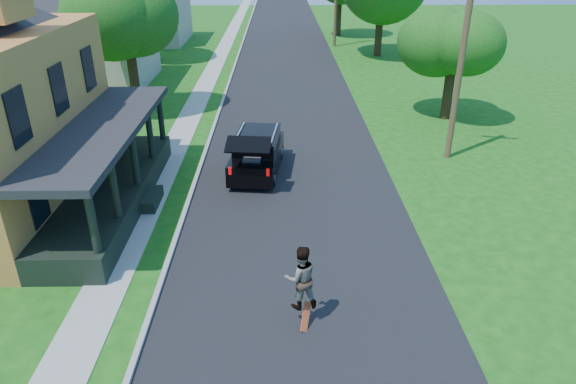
{
  "coord_description": "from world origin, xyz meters",
  "views": [
    {
      "loc": [
        -0.61,
        -11.01,
        8.9
      ],
      "look_at": [
        -0.37,
        3.0,
        1.97
      ],
      "focal_mm": 32.0,
      "sensor_mm": 36.0,
      "label": 1
    }
  ],
  "objects_px": {
    "black_suv": "(257,153)",
    "utility_pole_near": "(462,57)",
    "tree_right_near": "(454,40)",
    "skateboarder": "(301,278)"
  },
  "relations": [
    {
      "from": "black_suv",
      "to": "utility_pole_near",
      "type": "xyz_separation_m",
      "value": [
        8.56,
        1.44,
        3.64
      ]
    },
    {
      "from": "black_suv",
      "to": "tree_right_near",
      "type": "distance_m",
      "value": 12.75
    },
    {
      "from": "black_suv",
      "to": "utility_pole_near",
      "type": "relative_size",
      "value": 0.57
    },
    {
      "from": "utility_pole_near",
      "to": "tree_right_near",
      "type": "bearing_deg",
      "value": 89.91
    },
    {
      "from": "black_suv",
      "to": "tree_right_near",
      "type": "xyz_separation_m",
      "value": [
        10.04,
        7.1,
        3.34
      ]
    },
    {
      "from": "black_suv",
      "to": "tree_right_near",
      "type": "relative_size",
      "value": 0.77
    },
    {
      "from": "skateboarder",
      "to": "utility_pole_near",
      "type": "distance_m",
      "value": 13.46
    },
    {
      "from": "tree_right_near",
      "to": "skateboarder",
      "type": "bearing_deg",
      "value": -117.29
    },
    {
      "from": "tree_right_near",
      "to": "utility_pole_near",
      "type": "relative_size",
      "value": 0.74
    },
    {
      "from": "black_suv",
      "to": "skateboarder",
      "type": "height_order",
      "value": "skateboarder"
    }
  ]
}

